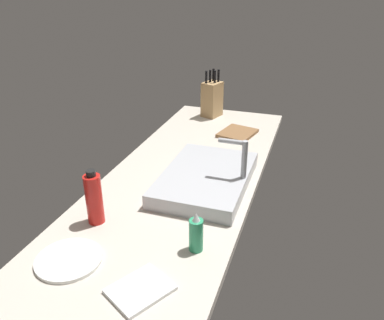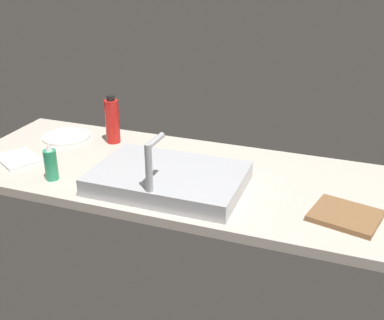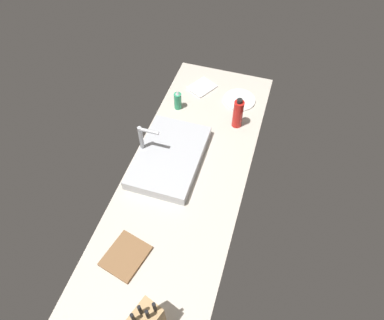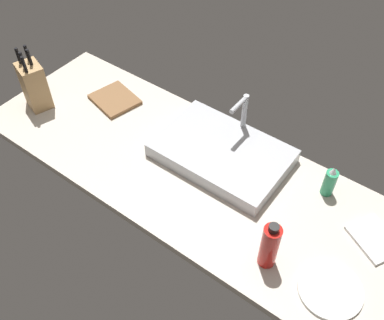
% 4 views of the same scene
% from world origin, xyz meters
% --- Properties ---
extents(countertop_slab, '(1.93, 0.67, 0.04)m').
position_xyz_m(countertop_slab, '(0.00, 0.00, 0.02)').
color(countertop_slab, beige).
rests_on(countertop_slab, ground).
extents(sink_basin, '(0.54, 0.36, 0.06)m').
position_xyz_m(sink_basin, '(0.07, 0.12, 0.07)').
color(sink_basin, '#B7BABF').
rests_on(sink_basin, countertop_slab).
extents(faucet, '(0.06, 0.12, 0.23)m').
position_xyz_m(faucet, '(0.07, 0.27, 0.17)').
color(faucet, '#B7BABF').
rests_on(faucet, countertop_slab).
extents(knife_block, '(0.14, 0.13, 0.30)m').
position_xyz_m(knife_block, '(-0.82, -0.10, 0.15)').
color(knife_block, tan).
rests_on(knife_block, countertop_slab).
extents(cutting_board, '(0.24, 0.22, 0.02)m').
position_xyz_m(cutting_board, '(-0.55, 0.13, 0.04)').
color(cutting_board, brown).
rests_on(cutting_board, countertop_slab).
extents(soap_bottle, '(0.05, 0.05, 0.14)m').
position_xyz_m(soap_bottle, '(0.50, 0.22, 0.10)').
color(soap_bottle, '#2D9966').
rests_on(soap_bottle, countertop_slab).
extents(water_bottle, '(0.06, 0.06, 0.21)m').
position_xyz_m(water_bottle, '(0.46, -0.19, 0.13)').
color(water_bottle, red).
rests_on(water_bottle, countertop_slab).
extents(dinner_plate, '(0.21, 0.21, 0.01)m').
position_xyz_m(dinner_plate, '(0.69, -0.15, 0.04)').
color(dinner_plate, white).
rests_on(dinner_plate, countertop_slab).
extents(dish_towel, '(0.22, 0.21, 0.01)m').
position_xyz_m(dish_towel, '(0.73, 0.12, 0.04)').
color(dish_towel, white).
rests_on(dish_towel, countertop_slab).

